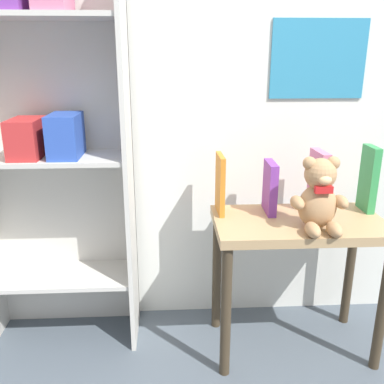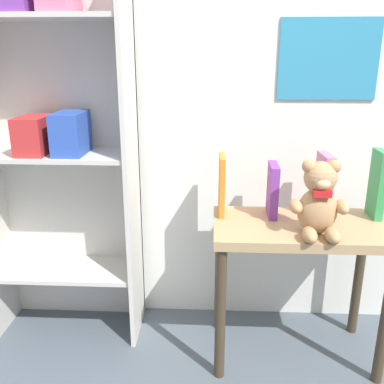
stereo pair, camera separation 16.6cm
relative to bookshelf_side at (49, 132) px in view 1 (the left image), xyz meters
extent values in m
cube|color=silver|center=(0.76, 0.15, 0.35)|extent=(4.80, 0.06, 2.50)
cube|color=teal|center=(1.09, 0.11, 0.27)|extent=(0.40, 0.01, 0.32)
cube|color=beige|center=(0.31, -0.04, -0.09)|extent=(0.02, 0.27, 1.61)
cube|color=beige|center=(0.00, 0.09, -0.09)|extent=(0.63, 0.02, 1.61)
cube|color=beige|center=(0.00, -0.04, -0.61)|extent=(0.59, 0.25, 0.02)
cube|color=beige|center=(0.00, -0.04, -0.09)|extent=(0.59, 0.25, 0.02)
cube|color=beige|center=(0.00, -0.04, 0.42)|extent=(0.59, 0.25, 0.02)
cube|color=red|center=(-0.07, -0.05, -0.01)|extent=(0.11, 0.19, 0.15)
cube|color=#2D51B7|center=(0.07, -0.05, 0.00)|extent=(0.11, 0.19, 0.16)
cube|color=tan|center=(0.97, -0.17, -0.34)|extent=(0.66, 0.37, 0.04)
cylinder|color=#3E3121|center=(0.67, -0.32, -0.63)|extent=(0.04, 0.04, 0.54)
cylinder|color=#3E3121|center=(1.27, -0.32, -0.63)|extent=(0.04, 0.04, 0.54)
cylinder|color=#3E3121|center=(0.67, -0.01, -0.63)|extent=(0.04, 0.04, 0.54)
cylinder|color=#3E3121|center=(1.27, -0.01, -0.63)|extent=(0.04, 0.04, 0.54)
ellipsoid|color=tan|center=(1.01, -0.25, -0.24)|extent=(0.14, 0.11, 0.17)
sphere|color=tan|center=(1.01, -0.25, -0.12)|extent=(0.11, 0.11, 0.11)
sphere|color=tan|center=(0.97, -0.25, -0.08)|extent=(0.05, 0.05, 0.05)
sphere|color=tan|center=(1.05, -0.25, -0.08)|extent=(0.05, 0.05, 0.05)
ellipsoid|color=#F4BB82|center=(1.01, -0.30, -0.12)|extent=(0.05, 0.03, 0.03)
ellipsoid|color=tan|center=(0.93, -0.26, -0.22)|extent=(0.05, 0.09, 0.05)
ellipsoid|color=tan|center=(1.09, -0.26, -0.22)|extent=(0.05, 0.09, 0.05)
ellipsoid|color=tan|center=(0.97, -0.33, -0.30)|extent=(0.05, 0.10, 0.05)
ellipsoid|color=tan|center=(1.05, -0.33, -0.30)|extent=(0.05, 0.10, 0.05)
cube|color=red|center=(1.01, -0.30, -0.16)|extent=(0.06, 0.02, 0.03)
cube|color=orange|center=(0.67, -0.07, -0.20)|extent=(0.02, 0.14, 0.24)
cube|color=purple|center=(0.87, -0.08, -0.22)|extent=(0.04, 0.14, 0.21)
cube|color=#D17093|center=(1.07, -0.06, -0.20)|extent=(0.04, 0.14, 0.25)
cube|color=#33934C|center=(1.27, -0.08, -0.19)|extent=(0.03, 0.11, 0.27)
camera|label=1|loc=(0.47, -1.70, 0.29)|focal=40.00mm
camera|label=2|loc=(0.63, -1.70, 0.29)|focal=40.00mm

